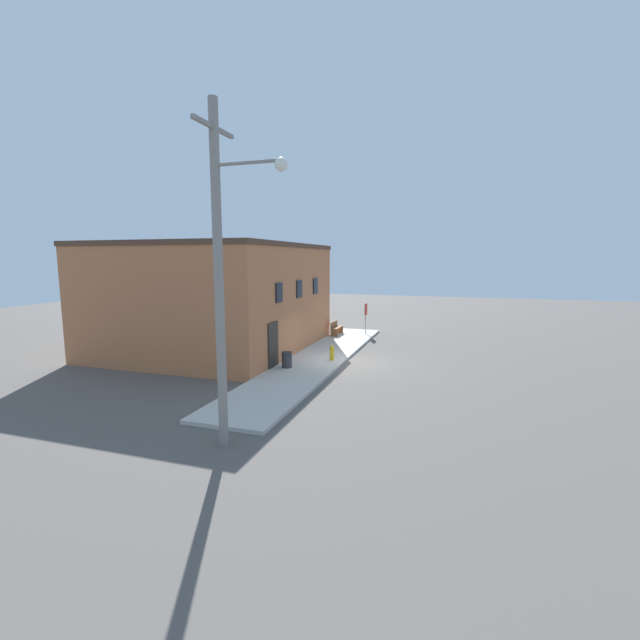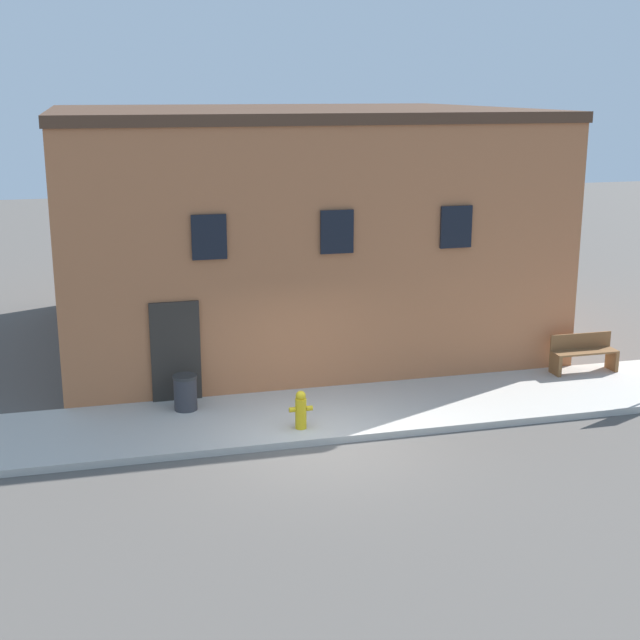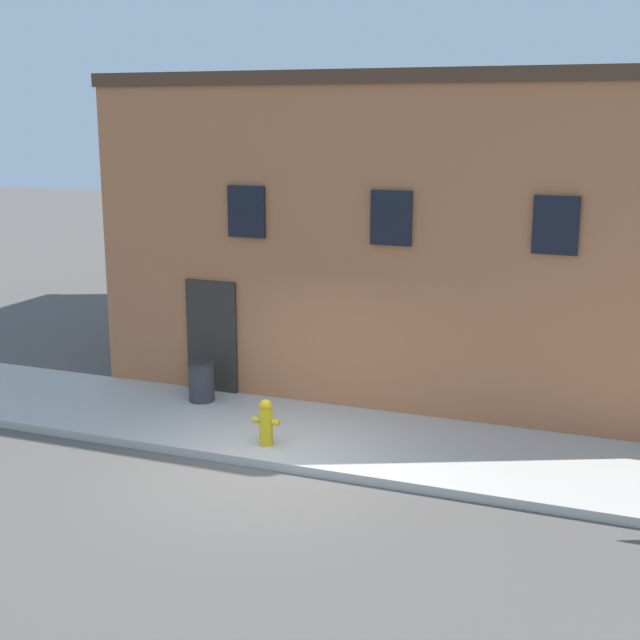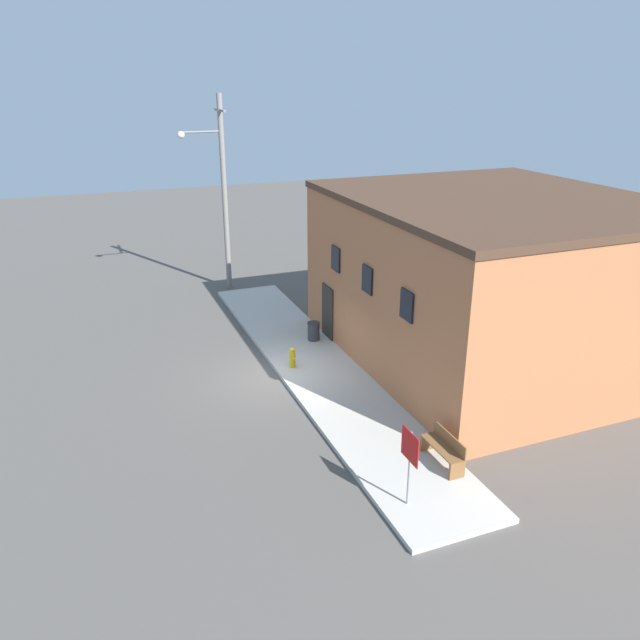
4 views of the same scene
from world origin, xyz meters
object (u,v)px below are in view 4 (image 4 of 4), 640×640
object	(u,v)px
stop_sign	(410,454)
trash_bin	(314,331)
fire_hydrant	(292,357)
bench	(444,449)
utility_pole	(222,189)

from	to	relation	value
stop_sign	trash_bin	bearing A→B (deg)	171.53
fire_hydrant	trash_bin	size ratio (longest dim) A/B	1.03
fire_hydrant	trash_bin	world-z (taller)	fire_hydrant
fire_hydrant	bench	distance (m)	7.17
stop_sign	trash_bin	xyz separation A→B (m)	(-10.07, 1.50, -1.03)
stop_sign	fire_hydrant	bearing A→B (deg)	-179.61
bench	trash_bin	bearing A→B (deg)	-178.62
trash_bin	stop_sign	bearing A→B (deg)	-8.47
trash_bin	utility_pole	bearing A→B (deg)	-169.19
trash_bin	utility_pole	size ratio (longest dim) A/B	0.08
fire_hydrant	stop_sign	world-z (taller)	stop_sign
fire_hydrant	utility_pole	world-z (taller)	utility_pole
stop_sign	bench	xyz separation A→B (m)	(-1.14, 1.71, -0.96)
fire_hydrant	bench	world-z (taller)	bench
bench	utility_pole	size ratio (longest dim) A/B	0.17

